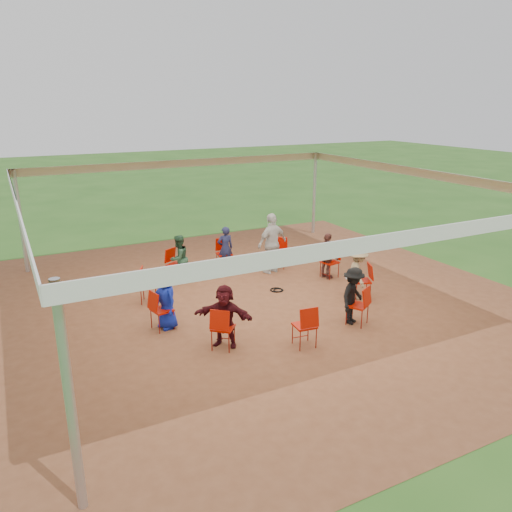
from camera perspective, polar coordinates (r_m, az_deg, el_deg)
name	(u,v)px	position (r m, az deg, el deg)	size (l,w,h in m)	color
ground	(257,300)	(12.65, 0.08, -5.02)	(80.00, 80.00, 0.00)	#2B5A1C
dirt_patch	(257,300)	(12.65, 0.08, -5.00)	(13.00, 13.00, 0.00)	brown
tent	(257,208)	(11.95, 0.09, 5.56)	(10.33, 10.33, 3.00)	#B2B2B7
chair_0	(362,281)	(12.91, 12.01, -2.81)	(0.42, 0.44, 0.90)	#B21000
chair_1	(330,262)	(14.23, 8.43, -0.71)	(0.42, 0.44, 0.90)	#B21000
chair_2	(279,253)	(14.95, 2.68, 0.34)	(0.42, 0.44, 0.90)	#B21000
chair_3	(224,254)	(14.87, -3.65, 0.23)	(0.42, 0.44, 0.90)	#B21000
chair_4	(176,265)	(14.03, -9.13, -1.02)	(0.42, 0.44, 0.90)	#B21000
chair_5	(149,285)	(12.63, -12.12, -3.28)	(0.42, 0.44, 0.90)	#B21000
chair_6	(162,310)	(11.11, -10.70, -6.09)	(0.42, 0.44, 0.90)	#B21000
chair_7	(223,328)	(10.13, -3.80, -8.19)	(0.42, 0.44, 0.90)	#B21000
chair_8	(305,326)	(10.24, 5.57, -7.95)	(0.42, 0.44, 0.90)	#B21000
chair_9	(358,306)	(11.37, 11.53, -5.58)	(0.42, 0.44, 0.90)	#B21000
person_seated_0	(358,273)	(12.81, 11.55, -1.94)	(0.85, 0.42, 1.31)	tan
person_seated_1	(327,256)	(14.09, 8.14, 0.01)	(0.77, 0.39, 1.31)	brown
person_seated_2	(225,248)	(14.70, -3.53, 0.89)	(0.48, 0.31, 1.31)	#1B1E3E
person_seated_3	(179,258)	(13.89, -8.80, -0.27)	(0.64, 0.37, 1.31)	#23462F
person_seated_4	(166,300)	(11.08, -10.21, -4.94)	(0.64, 0.36, 1.31)	#101F92
person_seated_5	(225,316)	(10.14, -3.60, -6.84)	(1.22, 0.45, 1.31)	#3A0A10
person_seated_6	(353,296)	(11.33, 11.03, -4.48)	(0.85, 0.42, 1.31)	black
standing_person	(272,243)	(14.37, 1.86, 1.46)	(1.03, 0.53, 1.76)	silver
cable_coil	(277,290)	(13.23, 2.43, -3.90)	(0.44, 0.44, 0.03)	black
laptop	(351,275)	(12.78, 10.82, -2.15)	(0.34, 0.37, 0.21)	#B7B7BC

